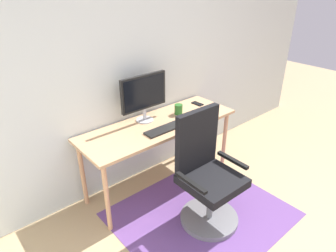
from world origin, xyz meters
TOP-DOWN VIEW (x-y plane):
  - wall_back at (0.00, 2.20)m, footprint 6.00×0.10m
  - area_rug at (0.04, 1.19)m, footprint 1.56×1.34m
  - desk at (0.05, 1.84)m, footprint 1.69×0.59m
  - monitor at (-0.03, 1.99)m, footprint 0.52×0.18m
  - keyboard at (-0.00, 1.70)m, footprint 0.43×0.13m
  - computer_mouse at (0.35, 1.71)m, footprint 0.06×0.10m
  - coffee_cup at (0.35, 1.88)m, footprint 0.09×0.09m
  - cell_phone at (0.70, 1.94)m, footprint 0.07×0.14m
  - office_chair at (0.04, 1.16)m, footprint 0.57×0.54m

SIDE VIEW (x-z plane):
  - area_rug at x=0.04m, z-range 0.00..0.01m
  - office_chair at x=0.04m, z-range -0.10..0.97m
  - desk at x=0.05m, z-range 0.30..1.04m
  - cell_phone at x=0.70m, z-range 0.75..0.76m
  - keyboard at x=0.00m, z-range 0.75..0.76m
  - computer_mouse at x=0.35m, z-range 0.75..0.78m
  - coffee_cup at x=0.35m, z-range 0.75..0.85m
  - monitor at x=-0.03m, z-range 0.79..1.28m
  - wall_back at x=0.00m, z-range 0.00..2.60m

